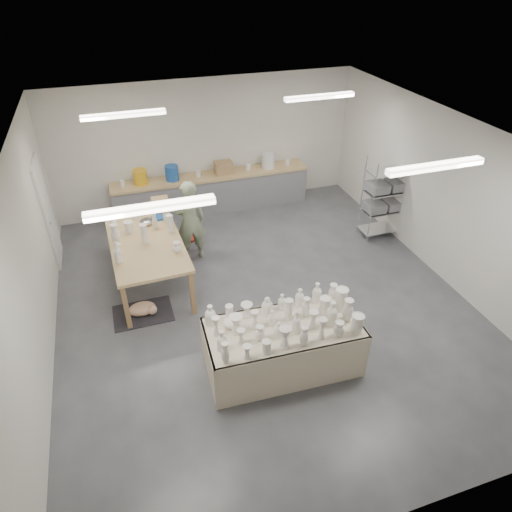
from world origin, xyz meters
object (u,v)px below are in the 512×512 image
object	(u,v)px
drying_table	(283,344)
work_table	(147,236)
red_stool	(190,238)
potter	(190,221)

from	to	relation	value
drying_table	work_table	size ratio (longest dim) A/B	0.91
work_table	red_stool	xyz separation A→B (m)	(0.88, 0.70, -0.62)
drying_table	potter	bearing A→B (deg)	104.14
red_stool	potter	bearing A→B (deg)	-90.00
work_table	potter	world-z (taller)	potter
potter	drying_table	bearing A→B (deg)	98.39
drying_table	red_stool	bearing A→B (deg)	103.29
work_table	red_stool	world-z (taller)	work_table
drying_table	work_table	bearing A→B (deg)	120.95
work_table	potter	bearing A→B (deg)	24.14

